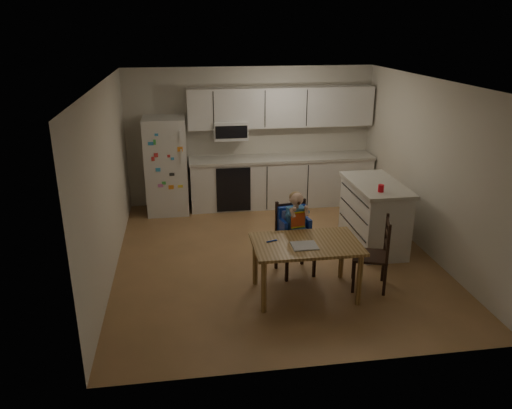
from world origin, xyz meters
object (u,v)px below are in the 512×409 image
object	(u,v)px
chair_booster	(294,224)
chair_side	(378,249)
dining_table	(306,250)
red_cup	(381,188)
kitchen_island	(374,214)
refrigerator	(166,166)

from	to	relation	value
chair_booster	chair_side	size ratio (longest dim) A/B	1.22
dining_table	chair_side	xyz separation A→B (m)	(0.94, 0.02, -0.07)
red_cup	kitchen_island	bearing A→B (deg)	76.32
kitchen_island	chair_side	size ratio (longest dim) A/B	1.43
chair_booster	red_cup	bearing A→B (deg)	0.97
refrigerator	kitchen_island	distance (m)	3.69
dining_table	kitchen_island	bearing A→B (deg)	42.86
kitchen_island	chair_side	world-z (taller)	kitchen_island
red_cup	dining_table	size ratio (longest dim) A/B	0.08
refrigerator	chair_side	size ratio (longest dim) A/B	1.79
refrigerator	dining_table	size ratio (longest dim) A/B	1.30
chair_booster	kitchen_island	bearing A→B (deg)	15.31
chair_booster	chair_side	distance (m)	1.13
kitchen_island	chair_booster	size ratio (longest dim) A/B	1.18
kitchen_island	chair_booster	bearing A→B (deg)	-154.70
chair_booster	chair_side	bearing A→B (deg)	-42.26
dining_table	chair_booster	distance (m)	0.62
chair_side	dining_table	bearing A→B (deg)	-69.78
red_cup	dining_table	distance (m)	1.60
kitchen_island	dining_table	world-z (taller)	kitchen_island
refrigerator	kitchen_island	bearing A→B (deg)	-32.57
refrigerator	chair_booster	size ratio (longest dim) A/B	1.47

